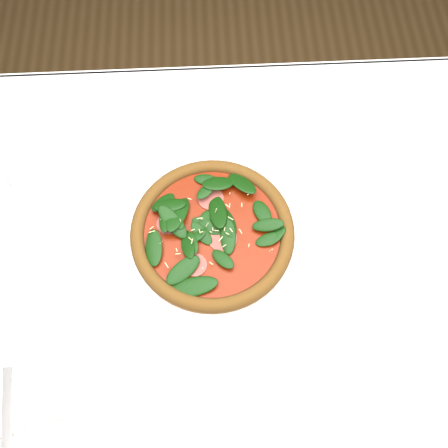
{
  "coord_description": "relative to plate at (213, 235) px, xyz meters",
  "views": [
    {
      "loc": [
        -0.06,
        -0.28,
        1.52
      ],
      "look_at": [
        -0.05,
        0.05,
        0.77
      ],
      "focal_mm": 40.0,
      "sensor_mm": 36.0,
      "label": 1
    }
  ],
  "objects": [
    {
      "name": "ground",
      "position": [
        0.07,
        -0.04,
        -0.76
      ],
      "size": [
        6.0,
        6.0,
        0.0
      ],
      "primitive_type": "plane",
      "color": "brown",
      "rests_on": "ground"
    },
    {
      "name": "napkin",
      "position": [
        -0.3,
        -0.26,
        -0.0
      ],
      "size": [
        0.16,
        0.1,
        0.01
      ],
      "primitive_type": "cube",
      "rotation": [
        0.0,
        0.0,
        0.23
      ],
      "color": "white",
      "rests_on": "dining_table"
    },
    {
      "name": "dining_table",
      "position": [
        0.07,
        -0.04,
        -0.11
      ],
      "size": [
        1.21,
        0.81,
        0.75
      ],
      "color": "white",
      "rests_on": "ground"
    },
    {
      "name": "fork",
      "position": [
        -0.31,
        -0.23,
        0.01
      ],
      "size": [
        0.03,
        0.15,
        0.0
      ],
      "rotation": [
        0.0,
        0.0,
        0.1
      ],
      "color": "silver",
      "rests_on": "napkin"
    },
    {
      "name": "pizza",
      "position": [
        -0.0,
        0.0,
        0.02
      ],
      "size": [
        0.35,
        0.35,
        0.03
      ],
      "rotation": [
        0.0,
        0.0,
        0.38
      ],
      "color": "#935723",
      "rests_on": "plate"
    },
    {
      "name": "plate",
      "position": [
        0.0,
        0.0,
        0.0
      ],
      "size": [
        0.31,
        0.31,
        0.01
      ],
      "color": "white",
      "rests_on": "dining_table"
    }
  ]
}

